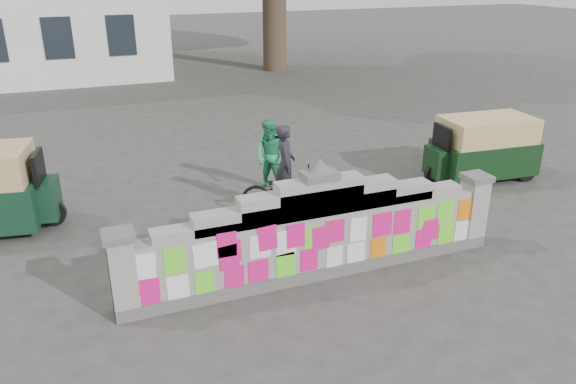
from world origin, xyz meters
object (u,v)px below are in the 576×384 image
at_px(cyclist_bike, 285,191).
at_px(cyclist_rider, 285,176).
at_px(rickshaw_right, 482,147).
at_px(pedestrian, 271,156).

xyz_separation_m(cyclist_bike, cyclist_rider, (-0.00, 0.00, 0.33)).
bearing_deg(rickshaw_right, pedestrian, -7.73).
xyz_separation_m(cyclist_rider, pedestrian, (0.13, 1.19, 0.01)).
xyz_separation_m(cyclist_rider, rickshaw_right, (4.98, 0.14, -0.04)).
relative_size(cyclist_rider, pedestrian, 0.98).
bearing_deg(rickshaw_right, cyclist_bike, 6.14).
relative_size(cyclist_rider, rickshaw_right, 0.59).
relative_size(pedestrian, rickshaw_right, 0.60).
bearing_deg(pedestrian, rickshaw_right, 37.06).
xyz_separation_m(cyclist_bike, rickshaw_right, (4.98, 0.14, 0.29)).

